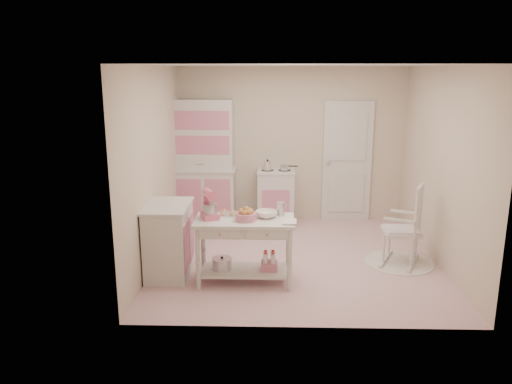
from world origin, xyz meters
TOP-DOWN VIEW (x-y plane):
  - room_shell at (0.00, 0.00)m, footprint 3.84×3.84m
  - door at (0.95, 1.87)m, footprint 0.82×0.05m
  - hutch at (-1.46, 1.66)m, footprint 1.06×0.50m
  - stove at (-0.26, 1.61)m, footprint 0.62×0.57m
  - base_cabinet at (-1.63, -0.59)m, footprint 0.54×0.84m
  - lace_rug at (1.39, -0.13)m, footprint 0.92×0.92m
  - rocking_chair at (1.39, -0.13)m, footprint 0.74×0.86m
  - work_table at (-0.67, -0.77)m, footprint 1.20×0.60m
  - stand_mixer at (-1.09, -0.75)m, footprint 0.29×0.34m
  - cookie_tray at (-0.82, -0.59)m, footprint 0.34×0.24m
  - bread_basket at (-0.65, -0.82)m, footprint 0.25×0.25m
  - mixing_bowl at (-0.41, -0.69)m, footprint 0.26×0.26m
  - metal_pitcher at (-0.23, -0.61)m, footprint 0.10×0.10m
  - recipe_book at (-0.22, -0.89)m, footprint 0.18×0.23m

SIDE VIEW (x-z plane):
  - lace_rug at x=1.39m, z-range 0.00..0.01m
  - work_table at x=-0.67m, z-range 0.00..0.80m
  - stove at x=-0.26m, z-range 0.00..0.92m
  - base_cabinet at x=-1.63m, z-range 0.00..0.92m
  - rocking_chair at x=1.39m, z-range 0.00..1.10m
  - cookie_tray at x=-0.82m, z-range 0.80..0.82m
  - recipe_book at x=-0.22m, z-range 0.80..0.82m
  - mixing_bowl at x=-0.41m, z-range 0.80..0.88m
  - bread_basket at x=-0.65m, z-range 0.80..0.89m
  - metal_pitcher at x=-0.23m, z-range 0.80..0.97m
  - stand_mixer at x=-1.09m, z-range 0.80..1.14m
  - door at x=0.95m, z-range 0.00..2.04m
  - hutch at x=-1.46m, z-range 0.00..2.08m
  - room_shell at x=0.00m, z-range 0.34..2.96m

